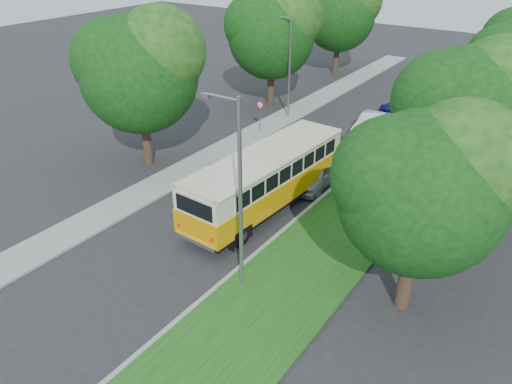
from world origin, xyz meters
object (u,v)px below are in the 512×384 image
Objects in this scene: car_silver at (317,173)px; car_blue at (402,105)px; lamppost_near at (238,191)px; vintage_bus at (266,180)px; car_grey at (421,99)px; lamppost_far at (289,64)px; car_white at (371,124)px.

car_silver is 15.01m from car_blue.
vintage_bus is at bearing 113.71° from lamppost_near.
lamppost_near is at bearing -82.05° from car_silver.
car_silver is 1.03× the size of car_blue.
lamppost_near is 1.84× the size of car_silver.
car_silver is (-1.64, 9.69, -3.63)m from lamppost_near.
car_grey reaches higher than car_blue.
lamppost_far reaches higher than car_silver.
car_silver is at bearing -50.49° from lamppost_far.
lamppost_near is 1.90× the size of car_blue.
vintage_bus is 1.98× the size of car_grey.
vintage_bus is at bearing -63.38° from lamppost_far.
lamppost_far is (-8.91, 18.50, -0.25)m from lamppost_near.
lamppost_far is 1.39× the size of car_grey.
lamppost_far reaches higher than vintage_bus.
car_white is (0.29, 13.04, -0.88)m from vintage_bus.
car_white is 7.71m from car_grey.
vintage_bus is 2.53× the size of car_blue.
car_blue is (-2.03, 24.69, -3.76)m from lamppost_near.
lamppost_far is at bearing -178.95° from car_white.
car_silver is 0.81× the size of car_grey.
car_silver is at bearing -67.27° from car_blue.
lamppost_near reaches higher than lamppost_far.
lamppost_near is 0.75× the size of vintage_bus.
car_blue is at bearing -129.85° from car_grey.
vintage_bus is 2.51× the size of car_white.
car_white is (-2.31, 18.97, -3.67)m from lamppost_near.
lamppost_near is 1.07× the size of lamppost_far.
lamppost_near is 26.87m from car_grey.
car_grey is at bearing 46.45° from lamppost_far.
car_grey is (7.70, 8.10, -3.37)m from lamppost_far.
vintage_bus is (-2.60, 5.93, -2.78)m from lamppost_near.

